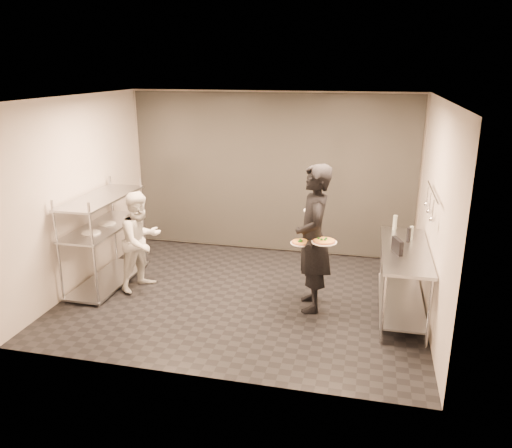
% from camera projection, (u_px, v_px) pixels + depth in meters
% --- Properties ---
extents(room_shell, '(5.00, 4.00, 2.80)m').
position_uv_depth(room_shell, '(262.00, 184.00, 7.90)').
color(room_shell, black).
rests_on(room_shell, ground).
extents(pass_rack, '(0.60, 1.60, 1.50)m').
position_uv_depth(pass_rack, '(104.00, 235.00, 7.45)').
color(pass_rack, '#B5B7BC').
rests_on(pass_rack, ground).
extents(prep_counter, '(0.60, 1.80, 0.92)m').
position_uv_depth(prep_counter, '(404.00, 270.00, 6.57)').
color(prep_counter, '#B5B7BC').
rests_on(prep_counter, ground).
extents(utensil_rail, '(0.07, 1.20, 0.31)m').
position_uv_depth(utensil_rail, '(431.00, 203.00, 6.24)').
color(utensil_rail, '#B5B7BC').
rests_on(utensil_rail, room_shell).
extents(waiter, '(0.62, 0.82, 2.00)m').
position_uv_depth(waiter, '(313.00, 239.00, 6.61)').
color(waiter, black).
rests_on(waiter, ground).
extents(chef, '(0.80, 0.88, 1.48)m').
position_uv_depth(chef, '(141.00, 241.00, 7.31)').
color(chef, silver).
rests_on(chef, ground).
extents(pizza_plate_near, '(0.28, 0.28, 0.05)m').
position_uv_depth(pizza_plate_near, '(301.00, 242.00, 6.45)').
color(pizza_plate_near, white).
rests_on(pizza_plate_near, waiter).
extents(pizza_plate_far, '(0.33, 0.33, 0.05)m').
position_uv_depth(pizza_plate_far, '(324.00, 241.00, 6.39)').
color(pizza_plate_far, white).
rests_on(pizza_plate_far, waiter).
extents(salad_plate, '(0.28, 0.28, 0.07)m').
position_uv_depth(salad_plate, '(314.00, 209.00, 6.77)').
color(salad_plate, white).
rests_on(salad_plate, waiter).
extents(pos_monitor, '(0.14, 0.26, 0.19)m').
position_uv_depth(pos_monitor, '(397.00, 246.00, 6.31)').
color(pos_monitor, black).
rests_on(pos_monitor, prep_counter).
extents(bottle_green, '(0.06, 0.06, 0.21)m').
position_uv_depth(bottle_green, '(395.00, 222.00, 7.22)').
color(bottle_green, gray).
rests_on(bottle_green, prep_counter).
extents(bottle_clear, '(0.05, 0.05, 0.18)m').
position_uv_depth(bottle_clear, '(411.00, 233.00, 6.83)').
color(bottle_clear, gray).
rests_on(bottle_clear, prep_counter).
extents(bottle_dark, '(0.06, 0.06, 0.20)m').
position_uv_depth(bottle_dark, '(409.00, 235.00, 6.71)').
color(bottle_dark, black).
rests_on(bottle_dark, prep_counter).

